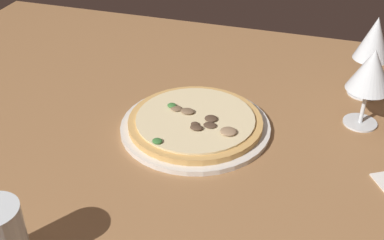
% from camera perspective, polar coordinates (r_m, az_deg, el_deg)
% --- Properties ---
extents(dining_table, '(1.50, 1.10, 0.04)m').
position_cam_1_polar(dining_table, '(0.95, -0.18, -3.04)').
color(dining_table, '#996B42').
rests_on(dining_table, ground).
extents(pizza_main, '(0.29, 0.29, 0.03)m').
position_cam_1_polar(pizza_main, '(0.96, 0.18, -0.39)').
color(pizza_main, silver).
rests_on(pizza_main, dining_table).
extents(wine_glass_far, '(0.08, 0.08, 0.16)m').
position_cam_1_polar(wine_glass_far, '(0.98, 19.91, 5.26)').
color(wine_glass_far, silver).
rests_on(wine_glass_far, dining_table).
extents(wine_glass_near, '(0.07, 0.07, 0.18)m').
position_cam_1_polar(wine_glass_near, '(1.09, 20.18, 8.49)').
color(wine_glass_near, silver).
rests_on(wine_glass_near, dining_table).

